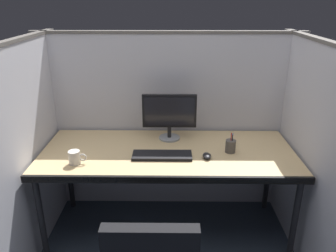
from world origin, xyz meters
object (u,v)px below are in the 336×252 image
object	(u,v)px
monitor_center	(169,114)
computer_mouse	(207,156)
desk	(168,157)
keyboard_main	(162,155)
coffee_mug	(75,157)
pen_cup	(231,146)

from	to	relation	value
monitor_center	computer_mouse	xyz separation A→B (m)	(0.27, -0.35, -0.20)
monitor_center	computer_mouse	world-z (taller)	monitor_center
desk	keyboard_main	world-z (taller)	keyboard_main
keyboard_main	coffee_mug	distance (m)	0.61
computer_mouse	coffee_mug	bearing A→B (deg)	-174.16
computer_mouse	pen_cup	world-z (taller)	pen_cup
keyboard_main	computer_mouse	xyz separation A→B (m)	(0.32, -0.02, 0.01)
monitor_center	computer_mouse	distance (m)	0.48
pen_cup	keyboard_main	bearing A→B (deg)	-170.43
desk	pen_cup	world-z (taller)	pen_cup
desk	pen_cup	size ratio (longest dim) A/B	12.30
computer_mouse	coffee_mug	world-z (taller)	coffee_mug
pen_cup	coffee_mug	size ratio (longest dim) A/B	1.23
keyboard_main	coffee_mug	size ratio (longest dim) A/B	3.41
monitor_center	pen_cup	xyz separation A→B (m)	(0.46, -0.24, -0.17)
desk	keyboard_main	xyz separation A→B (m)	(-0.04, -0.09, 0.06)
desk	keyboard_main	distance (m)	0.12
monitor_center	coffee_mug	size ratio (longest dim) A/B	3.41
desk	computer_mouse	xyz separation A→B (m)	(0.28, -0.11, 0.07)
desk	computer_mouse	size ratio (longest dim) A/B	19.79
keyboard_main	pen_cup	distance (m)	0.52
monitor_center	pen_cup	world-z (taller)	monitor_center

